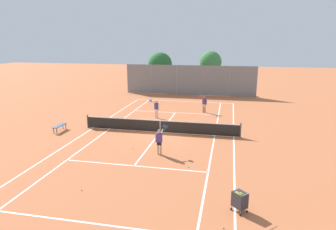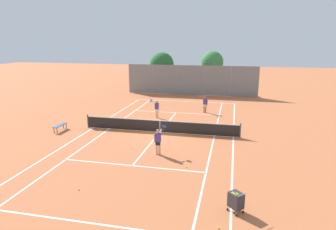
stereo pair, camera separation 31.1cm
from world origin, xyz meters
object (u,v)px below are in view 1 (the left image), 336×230
player_far_left (156,108)px  loose_tennis_ball_3 (176,125)px  player_near_side (159,140)px  loose_tennis_ball_5 (163,102)px  tennis_net (160,126)px  loose_tennis_ball_2 (133,149)px  courtside_bench (60,126)px  loose_tennis_ball_1 (223,227)px  loose_tennis_ball_0 (188,167)px  tree_behind_right (210,63)px  ball_cart (240,200)px  loose_tennis_ball_4 (81,190)px  player_far_right (204,103)px  tree_behind_left (160,65)px

player_far_left → loose_tennis_ball_3: 3.18m
player_near_side → loose_tennis_ball_5: player_near_side is taller
tennis_net → loose_tennis_ball_2: 4.00m
player_far_left → loose_tennis_ball_5: 7.16m
loose_tennis_ball_3 → courtside_bench: 9.14m
loose_tennis_ball_1 → loose_tennis_ball_5: bearing=108.3°
loose_tennis_ball_0 → courtside_bench: (-10.67, 4.72, 0.38)m
loose_tennis_ball_0 → tree_behind_right: (-0.80, 25.94, 3.78)m
loose_tennis_ball_2 → courtside_bench: size_ratio=0.04×
ball_cart → loose_tennis_ball_4: ball_cart is taller
player_far_left → loose_tennis_ball_3: (2.19, -2.12, -0.89)m
loose_tennis_ball_0 → player_near_side: bearing=141.9°
player_far_right → loose_tennis_ball_5: size_ratio=26.88×
loose_tennis_ball_5 → courtside_bench: courtside_bench is taller
loose_tennis_ball_1 → loose_tennis_ball_3: bearing=107.6°
tree_behind_right → loose_tennis_ball_0: bearing=-88.2°
loose_tennis_ball_1 → loose_tennis_ball_0: bearing=111.5°
player_near_side → loose_tennis_ball_1: player_near_side is taller
tennis_net → player_far_right: 7.55m
tennis_net → loose_tennis_ball_5: bearing=101.7°
player_far_right → loose_tennis_ball_2: bearing=-108.3°
loose_tennis_ball_4 → player_far_right: bearing=75.7°
tree_behind_left → loose_tennis_ball_3: bearing=-72.7°
player_far_left → ball_cart: bearing=-63.5°
loose_tennis_ball_4 → player_near_side: bearing=63.9°
tennis_net → loose_tennis_ball_3: size_ratio=181.82×
loose_tennis_ball_1 → loose_tennis_ball_3: 13.77m
loose_tennis_ball_5 → loose_tennis_ball_1: bearing=-71.7°
player_near_side → loose_tennis_ball_1: (4.05, -6.76, -0.89)m
ball_cart → player_far_right: player_far_right is taller
tree_behind_right → player_near_side: bearing=-92.9°
player_far_left → tree_behind_left: size_ratio=0.34×
loose_tennis_ball_5 → tree_behind_right: size_ratio=0.01×
loose_tennis_ball_4 → tree_behind_right: 30.02m
player_far_left → loose_tennis_ball_1: size_ratio=26.88×
player_near_side → loose_tennis_ball_2: size_ratio=26.88×
loose_tennis_ball_5 → tree_behind_right: bearing=62.9°
loose_tennis_ball_1 → courtside_bench: (-12.71, 9.90, 0.38)m
player_far_left → loose_tennis_ball_4: bearing=-91.0°
loose_tennis_ball_1 → loose_tennis_ball_5: (-7.35, 22.29, 0.00)m
loose_tennis_ball_1 → loose_tennis_ball_4: (-6.59, 1.58, 0.00)m
loose_tennis_ball_5 → courtside_bench: (-5.35, -12.39, 0.38)m
loose_tennis_ball_3 → tree_behind_right: bearing=85.8°
loose_tennis_ball_2 → loose_tennis_ball_0: bearing=-28.5°
loose_tennis_ball_5 → tree_behind_right: 10.62m
loose_tennis_ball_1 → loose_tennis_ball_2: bearing=129.2°
loose_tennis_ball_2 → tree_behind_left: bearing=98.6°
loose_tennis_ball_1 → tree_behind_right: size_ratio=0.01×
loose_tennis_ball_4 → tree_behind_left: (-2.78, 28.19, 3.49)m
player_far_left → loose_tennis_ball_0: player_far_left is taller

